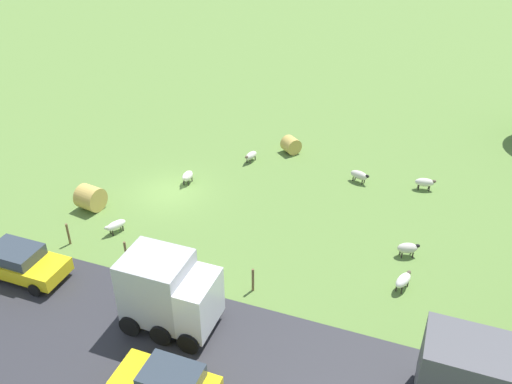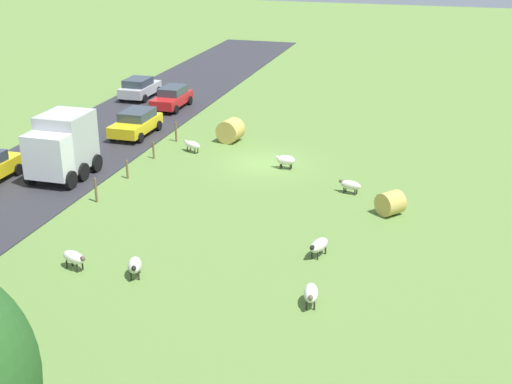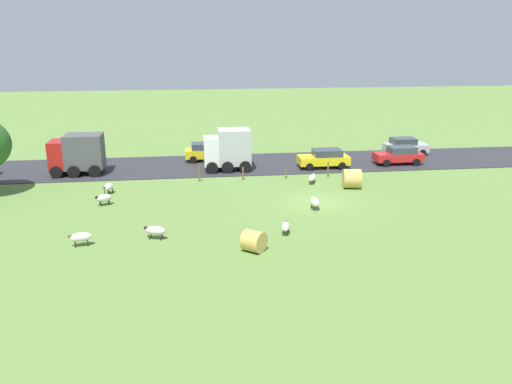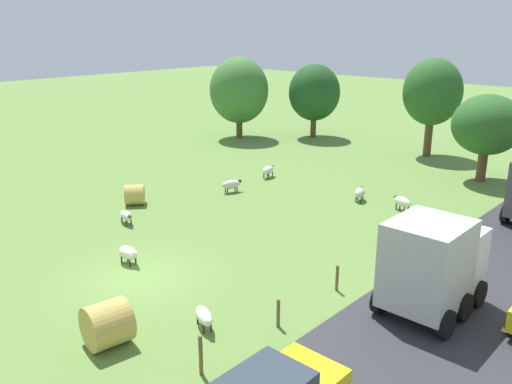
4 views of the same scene
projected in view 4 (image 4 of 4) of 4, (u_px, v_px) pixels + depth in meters
ground_plane at (139, 278)px, 21.39m from camera, size 160.00×160.00×0.00m
sheep_0 at (360, 193)px, 30.50m from camera, size 0.89×1.19×0.77m
sheep_1 at (268, 170)px, 35.15m from camera, size 0.71×1.29×0.77m
sheep_2 at (204, 316)px, 17.71m from camera, size 1.29×0.90×0.69m
sheep_3 at (128, 253)px, 22.49m from camera, size 1.14×0.58×0.78m
sheep_4 at (402, 202)px, 28.90m from camera, size 1.29×0.85×0.77m
sheep_5 at (126, 216)px, 27.00m from camera, size 1.24×0.71×0.69m
sheep_6 at (231, 184)px, 32.06m from camera, size 0.87×1.32×0.76m
hay_bale_0 at (135, 195)px, 29.89m from camera, size 1.54×1.52×1.13m
hay_bale_1 at (107, 324)px, 16.75m from camera, size 1.62×1.50×1.43m
tree_0 at (433, 92)px, 39.77m from camera, size 4.31×4.31×7.30m
tree_1 at (314, 93)px, 46.79m from camera, size 4.46×4.46×6.37m
tree_2 at (487, 125)px, 33.49m from camera, size 4.30×4.30×5.52m
tree_3 at (239, 90)px, 46.37m from camera, size 5.06×5.06×6.98m
fence_post_0 at (201, 355)px, 15.33m from camera, size 0.12×0.12×1.26m
fence_post_1 at (278, 313)px, 17.79m from camera, size 0.12×0.12×1.01m
fence_post_2 at (337, 278)px, 20.21m from camera, size 0.12×0.12×1.04m
fence_post_3 at (383, 248)px, 22.60m from camera, size 0.12×0.12×1.26m
truck_0 at (433, 263)px, 18.38m from camera, size 2.63×3.86×3.41m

